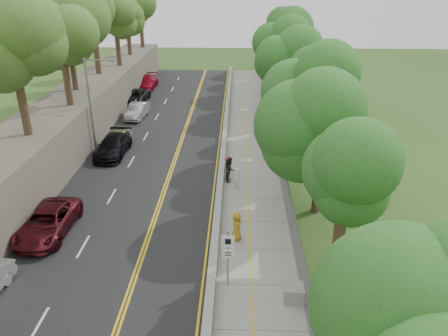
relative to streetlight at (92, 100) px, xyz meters
The scene contains 24 objects.
ground 18.08m from the streetlight, 53.23° to the right, with size 140.00×140.00×0.00m, color #33511E.
road 6.93m from the streetlight, 11.17° to the left, with size 11.20×66.00×0.04m, color black.
sidewalk 13.84m from the streetlight, ahead, with size 4.20×66.00×0.05m, color gray.
jersey_barrier 11.60m from the streetlight, ahead, with size 0.42×66.00×0.60m, color #77EF27.
rock_embankment 4.15m from the streetlight, 161.78° to the left, with size 5.00×66.00×4.00m, color #595147.
chainlink_fence 15.58m from the streetlight, ahead, with size 0.04×66.00×2.00m, color slate.
trees_embankment 6.46m from the streetlight, 158.49° to the left, with size 6.40×66.00×13.00m, color #4F792C, non-canonical shape.
trees_fenceside 17.65m from the streetlight, ahead, with size 7.00×66.00×14.00m, color #337629, non-canonical shape.
streetlight is the anchor object (origin of this frame).
signpost 20.72m from the streetlight, 55.92° to the right, with size 0.62×0.09×3.10m.
construction_barrel 14.76m from the streetlight, ahead, with size 0.59×0.59×0.97m, color #D65D05.
concrete_block 23.65m from the streetlight, 50.64° to the right, with size 1.18×0.89×0.79m, color gray.
car_2 13.31m from the streetlight, 86.19° to the right, with size 2.53×5.48×1.52m, color #56141D.
car_3 4.11m from the streetlight, 20.46° to the right, with size 2.23×5.48×1.59m, color black.
car_4 4.13m from the streetlight, 22.50° to the left, with size 1.85×4.61×1.57m, color #BDAD8A.
car_5 10.48m from the streetlight, 82.31° to the left, with size 1.59×4.57×1.51m, color #AEB2B5.
car_6 15.93m from the streetlight, 90.51° to the left, with size 2.41×5.23×1.45m, color black.
car_7 22.52m from the streetlight, 90.36° to the left, with size 2.31×5.69×1.65m, color maroon.
car_8 22.05m from the streetlight, 90.36° to the left, with size 1.59×3.94×1.34m, color white.
painter_0 18.01m from the streetlight, 47.50° to the right, with size 0.88×0.57×1.80m, color #B9841F.
painter_1 14.08m from the streetlight, 28.56° to the right, with size 0.58×0.38×1.60m, color white.
painter_2 13.06m from the streetlight, 24.82° to the right, with size 0.90×0.70×1.86m, color black.
painter_3 12.66m from the streetlight, 21.93° to the right, with size 1.06×0.61×1.64m, color brown.
person_far 18.29m from the streetlight, 35.02° to the left, with size 1.00×0.42×1.71m, color black.
Camera 1 is at (1.43, -20.32, 14.24)m, focal length 35.00 mm.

